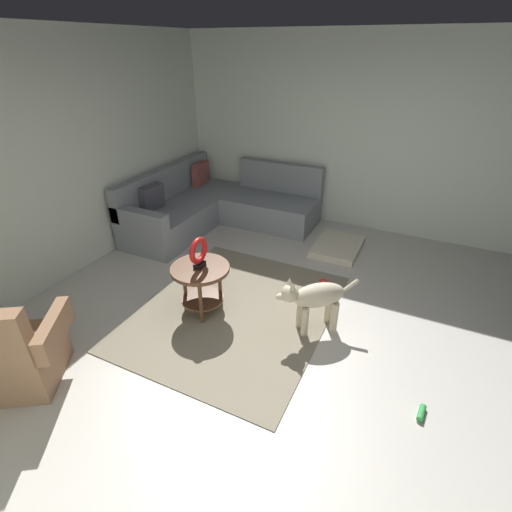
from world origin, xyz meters
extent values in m
cube|color=beige|center=(0.00, 0.00, -0.05)|extent=(6.00, 6.00, 0.10)
cube|color=silver|center=(0.00, 2.94, 1.35)|extent=(6.00, 0.12, 2.70)
cube|color=silver|center=(2.94, 0.00, 1.35)|extent=(0.12, 6.00, 2.70)
cube|color=gray|center=(0.15, 0.70, 0.01)|extent=(2.30, 1.90, 0.01)
cube|color=gray|center=(1.73, 2.41, 0.21)|extent=(2.20, 0.85, 0.42)
cube|color=gray|center=(1.73, 2.76, 0.65)|extent=(2.20, 0.14, 0.46)
cube|color=gray|center=(2.41, 1.28, 0.21)|extent=(0.85, 1.40, 0.42)
cube|color=gray|center=(2.76, 1.28, 0.65)|extent=(0.14, 1.40, 0.46)
cube|color=gray|center=(0.71, 2.41, 0.53)|extent=(0.16, 0.85, 0.22)
cube|color=#994C47|center=(2.48, 2.61, 0.59)|extent=(0.39, 0.16, 0.38)
cube|color=#4C4C56|center=(1.23, 2.61, 0.59)|extent=(0.39, 0.19, 0.39)
cube|color=#936B4C|center=(-1.45, 1.87, 0.20)|extent=(0.83, 0.83, 0.40)
cube|color=#936B4C|center=(-1.26, 1.57, 0.51)|extent=(0.56, 0.41, 0.22)
cylinder|color=brown|center=(0.02, 1.02, 0.52)|extent=(0.60, 0.60, 0.04)
cylinder|color=brown|center=(0.02, 1.02, 0.15)|extent=(0.45, 0.45, 0.02)
cylinder|color=brown|center=(0.02, 1.24, 0.25)|extent=(0.04, 0.04, 0.50)
cylinder|color=brown|center=(-0.17, 0.91, 0.25)|extent=(0.04, 0.04, 0.50)
cylinder|color=brown|center=(0.21, 0.91, 0.25)|extent=(0.04, 0.04, 0.50)
cube|color=black|center=(0.02, 1.02, 0.57)|extent=(0.12, 0.08, 0.05)
torus|color=red|center=(0.02, 1.02, 0.73)|extent=(0.28, 0.06, 0.28)
cube|color=beige|center=(1.98, 0.08, 0.04)|extent=(0.80, 0.60, 0.09)
cylinder|color=beige|center=(0.11, -0.09, 0.16)|extent=(0.07, 0.07, 0.32)
cylinder|color=beige|center=(0.21, 0.00, 0.16)|extent=(0.07, 0.07, 0.32)
cylinder|color=beige|center=(0.31, -0.32, 0.16)|extent=(0.07, 0.07, 0.32)
cylinder|color=beige|center=(0.42, -0.23, 0.16)|extent=(0.07, 0.07, 0.32)
ellipsoid|color=beige|center=(0.26, -0.16, 0.40)|extent=(0.51, 0.54, 0.24)
sphere|color=beige|center=(0.07, 0.07, 0.48)|extent=(0.17, 0.17, 0.17)
ellipsoid|color=beige|center=(0.02, 0.13, 0.46)|extent=(0.13, 0.14, 0.07)
cone|color=beige|center=(0.04, 0.03, 0.59)|extent=(0.06, 0.06, 0.07)
cone|color=beige|center=(0.11, 0.09, 0.59)|extent=(0.06, 0.06, 0.07)
cylinder|color=beige|center=(0.46, -0.40, 0.44)|extent=(0.16, 0.18, 0.16)
sphere|color=red|center=(1.01, -0.01, 0.05)|extent=(0.10, 0.10, 0.10)
cylinder|color=green|center=(-0.37, -1.21, 0.03)|extent=(0.15, 0.06, 0.05)
camera|label=1|loc=(-2.64, -0.89, 2.50)|focal=26.30mm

